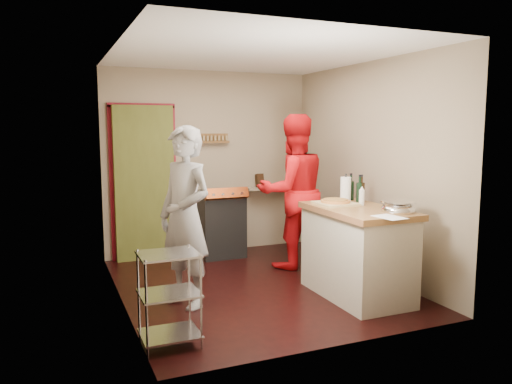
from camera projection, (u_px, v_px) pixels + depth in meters
floor at (256, 285)px, 5.75m from camera, size 3.50×3.50×0.00m
back_wall at (165, 176)px, 6.99m from camera, size 3.00×0.44×2.60m
left_wall at (119, 178)px, 5.01m from camera, size 0.04×3.50×2.60m
right_wall at (368, 169)px, 6.16m from camera, size 0.04×3.50×2.60m
ceiling at (256, 53)px, 5.42m from camera, size 3.00×3.50×0.02m
stove at (220, 225)px, 7.01m from camera, size 0.60×0.63×1.00m
wire_shelving at (169, 295)px, 4.11m from camera, size 0.48×0.40×0.80m
island at (357, 250)px, 5.32m from camera, size 0.77×1.40×1.28m
person_stripe at (185, 217)px, 5.01m from camera, size 0.69×0.79×1.83m
person_red at (293, 192)px, 6.41m from camera, size 0.97×0.76×1.97m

